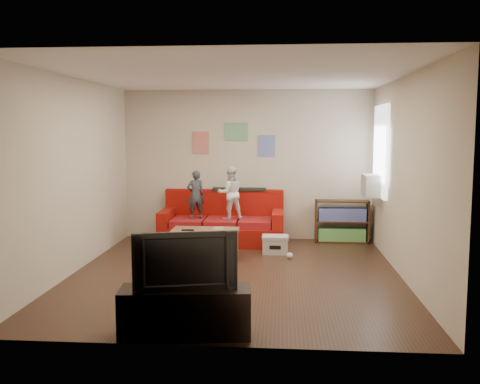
# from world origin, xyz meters

# --- Properties ---
(room_shell) EXTENTS (4.52, 5.02, 2.72)m
(room_shell) POSITION_xyz_m (0.00, 0.00, 1.35)
(room_shell) COLOR #3F2719
(room_shell) RESTS_ON ground
(sofa) EXTENTS (2.14, 0.98, 0.94)m
(sofa) POSITION_xyz_m (-0.40, 2.07, 0.32)
(sofa) COLOR #961109
(sofa) RESTS_ON ground
(child_a) EXTENTS (0.36, 0.31, 0.84)m
(child_a) POSITION_xyz_m (-0.86, 1.90, 0.87)
(child_a) COLOR #33383E
(child_a) RESTS_ON sofa
(child_b) EXTENTS (0.54, 0.48, 0.91)m
(child_b) POSITION_xyz_m (-0.26, 1.90, 0.90)
(child_b) COLOR white
(child_b) RESTS_ON sofa
(coffee_table) EXTENTS (1.02, 0.56, 0.46)m
(coffee_table) POSITION_xyz_m (-0.54, 0.85, 0.39)
(coffee_table) COLOR brown
(coffee_table) RESTS_ON ground
(remote) EXTENTS (0.19, 0.05, 0.02)m
(remote) POSITION_xyz_m (-0.79, 0.73, 0.47)
(remote) COLOR black
(remote) RESTS_ON coffee_table
(game_controller) EXTENTS (0.16, 0.09, 0.03)m
(game_controller) POSITION_xyz_m (-0.34, 0.90, 0.48)
(game_controller) COLOR silver
(game_controller) RESTS_ON coffee_table
(bookshelf) EXTENTS (0.94, 0.28, 0.75)m
(bookshelf) POSITION_xyz_m (1.69, 2.27, 0.33)
(bookshelf) COLOR #422712
(bookshelf) RESTS_ON ground
(window) EXTENTS (0.04, 1.08, 1.48)m
(window) POSITION_xyz_m (2.22, 1.65, 1.64)
(window) COLOR white
(window) RESTS_ON room_shell
(ac_unit) EXTENTS (0.28, 0.55, 0.35)m
(ac_unit) POSITION_xyz_m (2.10, 1.65, 1.08)
(ac_unit) COLOR #B7B2A3
(ac_unit) RESTS_ON window
(artwork_left) EXTENTS (0.30, 0.01, 0.40)m
(artwork_left) POSITION_xyz_m (-0.85, 2.48, 1.75)
(artwork_left) COLOR #D87266
(artwork_left) RESTS_ON room_shell
(artwork_center) EXTENTS (0.42, 0.01, 0.32)m
(artwork_center) POSITION_xyz_m (-0.20, 2.48, 1.95)
(artwork_center) COLOR #72B27F
(artwork_center) RESTS_ON room_shell
(artwork_right) EXTENTS (0.30, 0.01, 0.38)m
(artwork_right) POSITION_xyz_m (0.35, 2.48, 1.70)
(artwork_right) COLOR #727FCC
(artwork_right) RESTS_ON room_shell
(file_box) EXTENTS (0.42, 0.32, 0.29)m
(file_box) POSITION_xyz_m (0.53, 1.30, 0.15)
(file_box) COLOR beige
(file_box) RESTS_ON ground
(tv_stand) EXTENTS (1.29, 0.55, 0.47)m
(tv_stand) POSITION_xyz_m (-0.29, -2.25, 0.23)
(tv_stand) COLOR black
(tv_stand) RESTS_ON ground
(television) EXTENTS (0.99, 0.36, 0.57)m
(television) POSITION_xyz_m (-0.29, -2.25, 0.75)
(television) COLOR black
(television) RESTS_ON tv_stand
(tissue) EXTENTS (0.12, 0.12, 0.10)m
(tissue) POSITION_xyz_m (0.76, 0.95, 0.05)
(tissue) COLOR silver
(tissue) RESTS_ON ground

